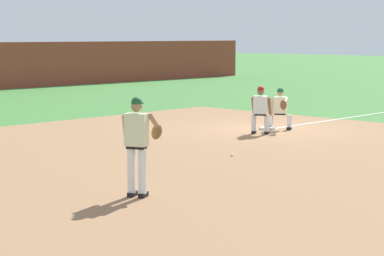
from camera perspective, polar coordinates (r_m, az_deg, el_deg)
ground_plane at (r=23.79m, az=5.72°, el=-0.14°), size 160.00×160.00×0.00m
infield_dirt_patch at (r=18.77m, az=2.07°, el=-2.04°), size 18.00×18.00×0.01m
foul_line_stripe at (r=28.57m, az=12.93°, el=0.94°), size 11.63×0.10×0.00m
first_base_bag at (r=23.79m, az=5.72°, el=-0.04°), size 0.38×0.38×0.09m
baseball at (r=18.55m, az=3.08°, el=-2.05°), size 0.07×0.07×0.07m
pitcher at (r=13.76m, az=-4.12°, el=-0.95°), size 0.83×0.59×1.86m
first_baseman at (r=23.78m, az=6.75°, el=1.61°), size 0.84×0.97×1.34m
baserunner at (r=22.69m, az=5.24°, el=1.53°), size 0.61×0.67×1.46m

